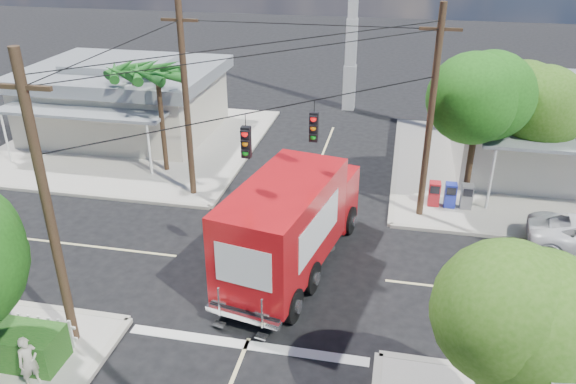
# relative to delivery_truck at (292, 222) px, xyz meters

# --- Properties ---
(ground) EXTENTS (120.00, 120.00, 0.00)m
(ground) POSITION_rel_delivery_truck_xyz_m (-0.51, -0.24, -1.88)
(ground) COLOR black
(ground) RESTS_ON ground
(sidewalk_ne) EXTENTS (14.12, 14.12, 0.14)m
(sidewalk_ne) POSITION_rel_delivery_truck_xyz_m (10.37, 10.64, -1.81)
(sidewalk_ne) COLOR #ACA79B
(sidewalk_ne) RESTS_ON ground
(sidewalk_nw) EXTENTS (14.12, 14.12, 0.14)m
(sidewalk_nw) POSITION_rel_delivery_truck_xyz_m (-11.38, 10.64, -1.81)
(sidewalk_nw) COLOR #ACA79B
(sidewalk_nw) RESTS_ON ground
(road_markings) EXTENTS (32.00, 32.00, 0.01)m
(road_markings) POSITION_rel_delivery_truck_xyz_m (-0.51, -1.71, -1.87)
(road_markings) COLOR beige
(road_markings) RESTS_ON ground
(building_ne) EXTENTS (11.80, 10.20, 4.50)m
(building_ne) POSITION_rel_delivery_truck_xyz_m (11.99, 11.73, 0.44)
(building_ne) COLOR beige
(building_ne) RESTS_ON sidewalk_ne
(building_nw) EXTENTS (10.80, 10.20, 4.30)m
(building_nw) POSITION_rel_delivery_truck_xyz_m (-12.51, 12.23, 0.34)
(building_nw) COLOR beige
(building_nw) RESTS_ON sidewalk_nw
(radio_tower) EXTENTS (0.80, 0.80, 17.00)m
(radio_tower) POSITION_rel_delivery_truck_xyz_m (-0.01, 19.76, 3.77)
(radio_tower) COLOR silver
(radio_tower) RESTS_ON ground
(tree_ne_front) EXTENTS (4.21, 4.14, 6.66)m
(tree_ne_front) POSITION_rel_delivery_truck_xyz_m (6.70, 6.52, 2.89)
(tree_ne_front) COLOR #422D1C
(tree_ne_front) RESTS_ON sidewalk_ne
(tree_ne_back) EXTENTS (3.77, 3.66, 5.82)m
(tree_ne_back) POSITION_rel_delivery_truck_xyz_m (9.30, 8.72, 2.31)
(tree_ne_back) COLOR #422D1C
(tree_ne_back) RESTS_ON sidewalk_ne
(tree_se) EXTENTS (3.67, 3.54, 5.62)m
(tree_se) POSITION_rel_delivery_truck_xyz_m (6.50, -7.48, 2.17)
(tree_se) COLOR #422D1C
(tree_se) RESTS_ON sidewalk_se
(palm_nw_front) EXTENTS (3.01, 3.08, 5.59)m
(palm_nw_front) POSITION_rel_delivery_truck_xyz_m (-8.01, 7.26, 3.17)
(palm_nw_front) COLOR #422D1C
(palm_nw_front) RESTS_ON sidewalk_nw
(palm_nw_back) EXTENTS (3.01, 3.08, 5.19)m
(palm_nw_back) POSITION_rel_delivery_truck_xyz_m (-10.01, 8.76, 2.80)
(palm_nw_back) COLOR #422D1C
(palm_nw_back) RESTS_ON sidewalk_nw
(utility_poles) EXTENTS (12.00, 10.68, 9.00)m
(utility_poles) POSITION_rel_delivery_truck_xyz_m (-2.09, 1.37, 2.80)
(utility_poles) COLOR #473321
(utility_poles) RESTS_ON ground
(vending_boxes) EXTENTS (1.90, 0.50, 1.10)m
(vending_boxes) POSITION_rel_delivery_truck_xyz_m (5.99, 5.96, -1.19)
(vending_boxes) COLOR #B21A22
(vending_boxes) RESTS_ON sidewalk_ne
(delivery_truck) EXTENTS (4.13, 8.85, 3.69)m
(delivery_truck) POSITION_rel_delivery_truck_xyz_m (0.00, 0.00, 0.00)
(delivery_truck) COLOR black
(delivery_truck) RESTS_ON ground
(pedestrian) EXTENTS (0.62, 0.68, 1.56)m
(pedestrian) POSITION_rel_delivery_truck_xyz_m (-5.80, -7.37, -0.96)
(pedestrian) COLOR #BBB3A0
(pedestrian) RESTS_ON sidewalk_sw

